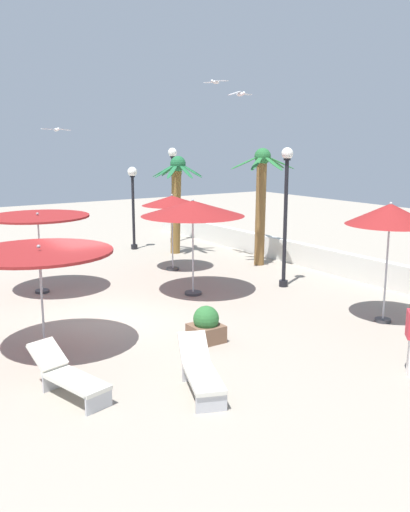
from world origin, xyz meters
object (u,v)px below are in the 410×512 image
palm_tree_1 (261,193)px  lamp_post_0 (286,203)px  patio_umbrella_1 (39,256)px  patio_umbrella_4 (193,209)px  lamp_post_3 (173,182)px  lounge_chair_0 (68,375)px  lamp_post_2 (133,195)px  lounge_chair_1 (201,370)px  seagull_0 (241,94)px  patio_umbrella_2 (172,201)px  seagull_2 (215,82)px  seagull_1 (56,129)px  planter (206,326)px  patio_umbrella_0 (38,219)px  palm_tree_2 (177,193)px  patio_umbrella_3 (390,215)px

palm_tree_1 → lamp_post_0: lamp_post_0 is taller
patio_umbrella_1 → patio_umbrella_4: 5.61m
patio_umbrella_1 → lamp_post_3: lamp_post_3 is taller
patio_umbrella_1 → lounge_chair_0: 2.96m
patio_umbrella_4 → lamp_post_2: bearing=167.0°
lounge_chair_1 → lounge_chair_0: bearing=-118.1°
palm_tree_1 → lounge_chair_1: 11.05m
seagull_0 → patio_umbrella_2: bearing=-145.8°
lamp_post_3 → seagull_2: 6.10m
seagull_2 → seagull_1: bearing=-125.8°
planter → palm_tree_1: bearing=132.3°
patio_umbrella_4 → lounge_chair_0: bearing=-51.0°
patio_umbrella_0 → lounge_chair_1: (8.32, 0.39, -1.89)m
lamp_post_0 → patio_umbrella_4: bearing=-105.5°
lamp_post_3 → lounge_chair_1: size_ratio=2.20×
palm_tree_2 → lounge_chair_1: 12.94m
planter → patio_umbrella_4: bearing=152.0°
patio_umbrella_1 → palm_tree_2: size_ratio=0.78×
palm_tree_2 → lamp_post_0: lamp_post_0 is taller
patio_umbrella_1 → seagull_2: size_ratio=2.42×
lamp_post_2 → seagull_1: bearing=-77.5°
patio_umbrella_0 → lamp_post_0: size_ratio=0.69×
palm_tree_1 → lamp_post_0: size_ratio=0.99×
lamp_post_0 → seagull_2: bearing=177.8°
palm_tree_2 → seagull_0: 5.74m
patio_umbrella_1 → lamp_post_2: lamp_post_2 is taller
lounge_chair_1 → patio_umbrella_1: bearing=-152.5°
patio_umbrella_0 → seagull_2: size_ratio=2.35×
patio_umbrella_0 → seagull_1: bearing=152.7°
patio_umbrella_0 → lamp_post_2: lamp_post_2 is taller
palm_tree_1 → lamp_post_2: size_ratio=1.23×
lounge_chair_0 → lounge_chair_1: lounge_chair_1 is taller
patio_umbrella_4 → palm_tree_1: (-2.05, 4.27, 0.11)m
patio_umbrella_1 → lounge_chair_0: size_ratio=1.60×
lamp_post_0 → lounge_chair_0: lamp_post_0 is taller
lounge_chair_0 → seagull_2: bearing=132.1°
palm_tree_2 → seagull_2: (2.30, 0.31, 4.14)m
patio_umbrella_0 → seagull_1: 5.26m
patio_umbrella_2 → seagull_1: (-3.59, -2.81, 2.51)m
patio_umbrella_1 → seagull_1: 9.91m
lounge_chair_1 → lamp_post_0: bearing=127.2°
patio_umbrella_4 → seagull_1: seagull_1 is taller
lounge_chair_0 → patio_umbrella_4: bearing=129.0°
patio_umbrella_4 → palm_tree_1: 4.74m
patio_umbrella_1 → seagull_1: bearing=158.4°
lamp_post_2 → seagull_1: seagull_1 is taller
patio_umbrella_0 → patio_umbrella_4: patio_umbrella_4 is taller
patio_umbrella_0 → patio_umbrella_3: size_ratio=0.98×
patio_umbrella_3 → patio_umbrella_4: 5.58m
patio_umbrella_0 → lamp_post_3: bearing=123.9°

